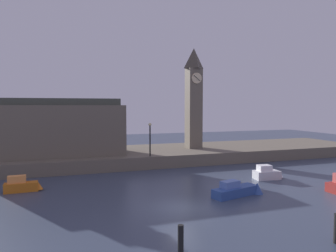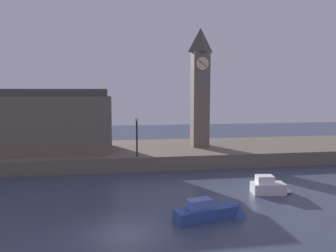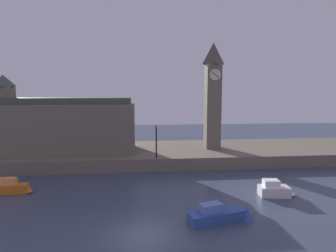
% 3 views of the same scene
% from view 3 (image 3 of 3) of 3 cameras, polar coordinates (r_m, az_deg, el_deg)
% --- Properties ---
extents(ground_plane, '(120.00, 120.00, 0.00)m').
position_cam_3_polar(ground_plane, '(19.22, -5.27, -21.12)').
color(ground_plane, '#384256').
extents(far_embankment, '(70.00, 12.00, 1.50)m').
position_cam_3_polar(far_embankment, '(37.89, -5.51, -5.73)').
color(far_embankment, '#6B6051').
rests_on(far_embankment, ground).
extents(clock_tower, '(2.12, 2.17, 13.92)m').
position_cam_3_polar(clock_tower, '(38.12, 9.05, 6.34)').
color(clock_tower, '#6B6051').
rests_on(clock_tower, far_embankment).
extents(parliament_hall, '(16.69, 6.31, 9.58)m').
position_cam_3_polar(parliament_hall, '(37.43, -20.25, 0.06)').
color(parliament_hall, '#6B6051').
rests_on(parliament_hall, far_embankment).
extents(streetlamp, '(0.36, 0.36, 3.94)m').
position_cam_3_polar(streetlamp, '(32.06, -2.39, -2.19)').
color(streetlamp, black).
rests_on(streetlamp, far_embankment).
extents(boat_ferry_white, '(3.29, 1.68, 1.45)m').
position_cam_3_polar(boat_ferry_white, '(26.92, 21.08, -11.92)').
color(boat_ferry_white, silver).
rests_on(boat_ferry_white, ground).
extents(boat_tour_blue, '(5.00, 2.24, 1.43)m').
position_cam_3_polar(boat_tour_blue, '(21.09, 11.17, -17.18)').
color(boat_tour_blue, '#2D4C93').
rests_on(boat_tour_blue, ground).
extents(boat_patrol_orange, '(3.17, 1.04, 1.42)m').
position_cam_3_polar(boat_patrol_orange, '(29.26, -28.78, -10.81)').
color(boat_patrol_orange, orange).
rests_on(boat_patrol_orange, ground).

